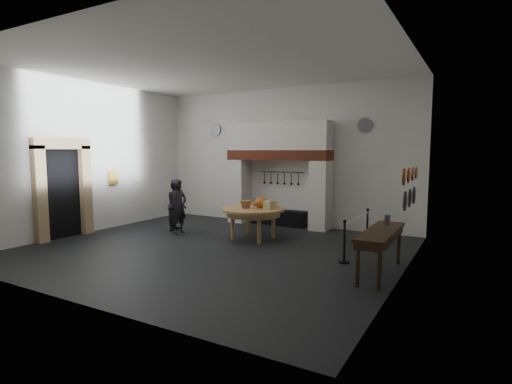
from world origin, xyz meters
The scene contains 39 objects.
floor centered at (0.00, 0.00, 0.00)m, with size 9.00×8.00×0.02m, color black.
ceiling centered at (0.00, 0.00, 4.50)m, with size 9.00×8.00×0.02m, color silver.
wall_back centered at (0.00, 4.00, 2.25)m, with size 9.00×0.02×4.50m, color silver.
wall_front centered at (0.00, -4.00, 2.25)m, with size 9.00×0.02×4.50m, color silver.
wall_left centered at (-4.50, 0.00, 2.25)m, with size 0.02×8.00×4.50m, color silver.
wall_right centered at (4.50, 0.00, 2.25)m, with size 0.02×8.00×4.50m, color silver.
chimney_pier_left centered at (-1.48, 3.65, 1.07)m, with size 0.55×0.70×2.15m, color silver.
chimney_pier_right centered at (1.48, 3.65, 1.07)m, with size 0.55×0.70×2.15m, color silver.
hearth_brick_band centered at (0.00, 3.65, 2.31)m, with size 3.50×0.72×0.32m, color #9E442B.
chimney_hood centered at (0.00, 3.65, 2.92)m, with size 3.50×0.70×0.90m, color silver.
iron_range centered at (0.00, 3.72, 0.25)m, with size 1.90×0.45×0.50m, color black.
utensil_rail centered at (0.00, 3.92, 1.75)m, with size 0.02×0.02×1.60m, color black.
door_recess centered at (-4.47, -1.00, 1.25)m, with size 0.04×1.10×2.50m, color black.
door_jamb_near centered at (-4.38, -1.70, 1.30)m, with size 0.22×0.30×2.60m, color tan.
door_jamb_far centered at (-4.38, -0.30, 1.30)m, with size 0.22×0.30×2.60m, color tan.
door_lintel centered at (-4.38, -1.00, 2.65)m, with size 0.22×1.70×0.30m, color tan.
wall_plaque centered at (-4.45, 0.80, 1.60)m, with size 0.05×0.34×0.44m, color gold.
work_table centered at (0.32, 1.47, 0.84)m, with size 1.74×1.74×0.07m, color tan.
pumpkin centered at (0.52, 1.57, 1.03)m, with size 0.36×0.36×0.31m, color #C46E1B.
cheese_block_big centered at (0.82, 1.42, 0.99)m, with size 0.22×0.22×0.24m, color #D6C380.
cheese_block_small centered at (0.80, 1.72, 0.97)m, with size 0.18×0.18×0.20m, color #EFDF8F.
wicker_basket centered at (0.17, 1.32, 0.98)m, with size 0.32×0.32×0.22m, color #9D6839.
bread_loaf centered at (0.22, 1.82, 0.94)m, with size 0.31×0.18×0.13m, color #AB873C.
visitor_near centered at (-1.98, 1.04, 0.81)m, with size 0.59×0.39×1.62m, color black.
visitor_far centered at (-2.38, 1.44, 0.79)m, with size 0.77×0.60×1.59m, color black.
side_table centered at (4.10, -0.04, 0.87)m, with size 0.55×2.20×0.06m, color #351F13.
pewter_jug centered at (4.10, 0.56, 1.01)m, with size 0.12×0.12×0.22m, color #47474C.
copper_pan_a centered at (4.46, 0.20, 1.95)m, with size 0.34×0.34×0.03m, color #C6662D.
copper_pan_b centered at (4.46, 0.75, 1.95)m, with size 0.32×0.32×0.03m, color #C6662D.
copper_pan_c centered at (4.46, 1.30, 1.95)m, with size 0.30×0.30×0.03m, color #C6662D.
copper_pan_d centered at (4.46, 1.85, 1.95)m, with size 0.28×0.28×0.03m, color #C6662D.
pewter_plate_left centered at (4.46, 0.40, 1.45)m, with size 0.40×0.40×0.03m, color #4C4C51.
pewter_plate_mid centered at (4.46, 1.00, 1.45)m, with size 0.40×0.40×0.03m, color #4C4C51.
pewter_plate_right centered at (4.46, 1.60, 1.45)m, with size 0.40×0.40×0.03m, color #4C4C51.
pewter_plate_back_left centered at (-2.70, 3.96, 3.20)m, with size 0.44×0.44×0.03m, color #4C4C51.
pewter_plate_back_right centered at (2.70, 3.96, 3.20)m, with size 0.44×0.44×0.03m, color #4C4C51.
barrier_post_near centered at (3.23, 0.42, 0.45)m, with size 0.05×0.05×0.90m, color black.
barrier_post_far centered at (3.23, 2.42, 0.45)m, with size 0.05×0.05×0.90m, color black.
barrier_rope centered at (3.23, 1.42, 0.85)m, with size 0.04×0.04×2.00m, color silver.
Camera 1 is at (5.77, -8.00, 2.47)m, focal length 28.00 mm.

